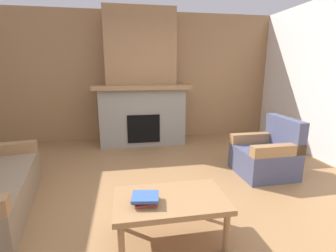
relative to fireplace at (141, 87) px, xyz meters
name	(u,v)px	position (x,y,z in m)	size (l,w,h in m)	color
ground	(160,207)	(0.00, -2.62, -1.16)	(9.00, 9.00, 0.00)	olive
wall_back_wood_panel	(140,77)	(0.00, 0.38, 0.19)	(6.00, 0.12, 2.70)	#997047
fireplace	(141,87)	(0.00, 0.00, 0.00)	(1.90, 0.82, 2.70)	gray
armchair	(266,155)	(1.69, -1.98, -0.87)	(0.77, 0.77, 0.85)	#474C6B
coffee_table	(170,203)	(0.01, -3.17, -0.79)	(1.00, 0.60, 0.43)	#997047
book_stack_near_edge	(145,199)	(-0.22, -3.22, -0.69)	(0.25, 0.23, 0.07)	#B23833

